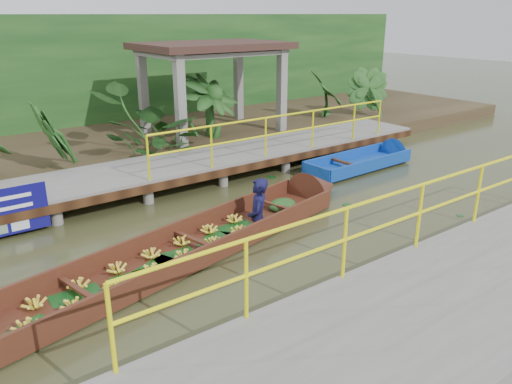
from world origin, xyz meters
TOP-DOWN VIEW (x-y plane):
  - ground at (0.00, 0.00)m, footprint 80.00×80.00m
  - land_strip at (0.00, 7.50)m, footprint 30.00×8.00m
  - far_dock at (0.02, 3.43)m, footprint 16.00×2.06m
  - near_dock at (1.00, -4.20)m, footprint 18.00×2.40m
  - pavilion at (3.00, 6.30)m, footprint 4.40×3.00m
  - foliage_backdrop at (0.00, 10.00)m, footprint 30.00×0.80m
  - vendor_boat at (-2.25, -0.26)m, footprint 11.11×3.37m
  - moored_blue_boat at (5.64, 1.70)m, footprint 3.86×1.15m
  - tropical_plants at (2.25, 5.30)m, footprint 14.36×1.36m

SIDE VIEW (x-z plane):
  - ground at x=0.00m, z-range 0.00..0.00m
  - moored_blue_boat at x=5.64m, z-range -0.29..0.62m
  - land_strip at x=0.00m, z-range 0.00..0.45m
  - vendor_boat at x=-2.25m, z-range -0.88..1.33m
  - near_dock at x=1.00m, z-range -0.56..1.16m
  - far_dock at x=0.02m, z-range -0.35..1.30m
  - tropical_plants at x=2.25m, z-range 0.45..2.15m
  - foliage_backdrop at x=0.00m, z-range 0.00..4.00m
  - pavilion at x=3.00m, z-range 1.32..4.32m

